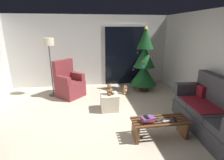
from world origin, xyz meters
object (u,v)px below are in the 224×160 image
remote_graphite (159,120)px  christmas_tree (144,63)px  ottoman (109,102)px  floor_lamp (49,47)px  teddy_bear_chestnut (110,90)px  book_stack (148,119)px  couch (214,113)px  coffee_table (160,125)px  cell_phone (146,117)px  armchair (69,84)px  remote_silver (166,121)px  teddy_bear_honey_by_tree (125,90)px  remote_black (175,119)px

remote_graphite → christmas_tree: christmas_tree is taller
christmas_tree → ottoman: 2.00m
floor_lamp → teddy_bear_chestnut: bearing=-38.9°
book_stack → ottoman: bearing=111.2°
remote_graphite → ottoman: bearing=2.9°
couch → coffee_table: bearing=-178.1°
couch → cell_phone: bearing=-177.0°
cell_phone → armchair: armchair is taller
book_stack → cell_phone: cell_phone is taller
coffee_table → christmas_tree: christmas_tree is taller
armchair → floor_lamp: 1.23m
remote_graphite → christmas_tree: bearing=-38.9°
remote_silver → christmas_tree: bearing=166.5°
couch → teddy_bear_honey_by_tree: bearing=119.1°
coffee_table → remote_graphite: 0.14m
remote_black → teddy_bear_chestnut: (-1.06, 1.37, 0.16)m
coffee_table → christmas_tree: bearing=78.2°
remote_black → teddy_bear_honey_by_tree: (-0.41, 2.43, -0.27)m
couch → remote_black: 0.90m
couch → ottoman: 2.36m
christmas_tree → remote_graphite: bearing=-102.3°
christmas_tree → ottoman: (-1.35, -1.28, -0.73)m
teddy_bear_honey_by_tree → remote_black: bearing=-80.5°
remote_graphite → armchair: 3.12m
remote_silver → armchair: 3.24m
remote_silver → teddy_bear_honey_by_tree: remote_silver is taller
couch → book_stack: size_ratio=7.43×
teddy_bear_chestnut → coffee_table: bearing=-59.0°
ottoman → teddy_bear_chestnut: teddy_bear_chestnut is taller
armchair → teddy_bear_chestnut: size_ratio=3.96×
couch → coffee_table: size_ratio=1.81×
remote_graphite → remote_silver: 0.13m
ottoman → teddy_bear_chestnut: 0.34m
coffee_table → book_stack: size_ratio=4.11×
coffee_table → christmas_tree: size_ratio=0.51×
remote_black → floor_lamp: size_ratio=0.09×
couch → christmas_tree: 2.70m
armchair → teddy_bear_honey_by_tree: armchair is taller
coffee_table → teddy_bear_honey_by_tree: 2.39m
remote_silver → book_stack: size_ratio=0.58×
cell_phone → teddy_bear_chestnut: size_ratio=0.50×
couch → remote_graphite: (-1.20, -0.06, -0.01)m
book_stack → christmas_tree: size_ratio=0.12×
christmas_tree → book_stack: bearing=-107.1°
couch → armchair: armchair is taller
christmas_tree → armchair: (-2.45, -0.14, -0.54)m
coffee_table → remote_graphite: bearing=-141.2°
cell_phone → teddy_bear_honey_by_tree: (0.16, 2.42, -0.36)m
couch → floor_lamp: (-3.58, 2.59, 1.11)m
floor_lamp → remote_black: bearing=-44.9°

